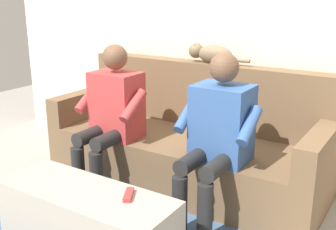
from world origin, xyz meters
TOP-DOWN VIEW (x-y plane):
  - ground_plane at (0.00, 0.60)m, footprint 8.00×8.00m
  - back_wall at (0.00, -0.59)m, footprint 4.73×0.06m
  - couch at (0.00, -0.15)m, footprint 2.22×0.84m
  - coffee_table at (0.00, 1.04)m, footprint 1.10×0.41m
  - person_left_seated at (-0.45, 0.26)m, footprint 0.52×0.59m
  - person_right_seated at (0.45, 0.27)m, footprint 0.52×0.55m
  - cat_on_backrest at (-0.04, -0.42)m, footprint 0.54×0.13m
  - remote_red at (-0.25, 0.97)m, footprint 0.11×0.15m

SIDE VIEW (x-z plane):
  - ground_plane at x=0.00m, z-range 0.00..0.00m
  - coffee_table at x=0.00m, z-range 0.00..0.40m
  - couch at x=0.00m, z-range -0.16..0.78m
  - remote_red at x=-0.25m, z-range 0.40..0.43m
  - person_right_seated at x=0.45m, z-range 0.06..1.19m
  - person_left_seated at x=-0.45m, z-range 0.06..1.20m
  - cat_on_backrest at x=-0.04m, z-range 0.94..1.10m
  - back_wall at x=0.00m, z-range 0.00..2.40m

